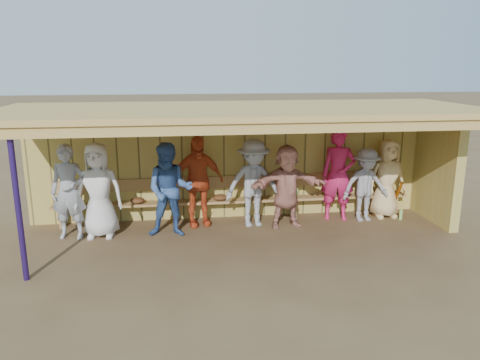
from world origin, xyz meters
The scene contains 13 objects.
ground centered at (0.00, 0.00, 0.00)m, with size 90.00×90.00×0.00m, color brown.
player_a centered at (-3.27, 0.41, 0.91)m, with size 0.67×0.44×1.82m, color #92949B.
player_b centered at (-2.72, 0.41, 0.92)m, with size 0.90×0.59×1.84m, color silver.
player_c centered at (-1.37, 0.26, 0.92)m, with size 0.89×0.70×1.84m, color #355692.
player_d centered at (-0.82, 0.81, 0.94)m, with size 1.10×0.46×1.88m, color #D04921.
player_e centered at (0.32, 0.63, 0.90)m, with size 1.17×0.67×1.80m, color #919499.
player_f centered at (0.98, 0.49, 0.85)m, with size 1.58×0.50×1.71m, color tan.
player_g centered at (2.17, 0.81, 0.98)m, with size 0.71×0.47×1.95m, color #CE2159.
player_h centered at (3.27, 0.81, 0.86)m, with size 0.84×0.54×1.71m, color #DBBA7B.
player_extra centered at (2.72, 0.63, 0.78)m, with size 1.01×0.58×1.57m, color gray.
dugout_structure centered at (0.39, 0.69, 1.69)m, with size 8.80×3.20×2.50m.
bench centered at (0.00, 1.12, 0.53)m, with size 7.60×0.34×0.93m.
dugout_equipment centered at (-0.82, 0.99, 0.49)m, with size 6.61×0.62×0.80m.
Camera 1 is at (-1.21, -8.48, 3.27)m, focal length 35.00 mm.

